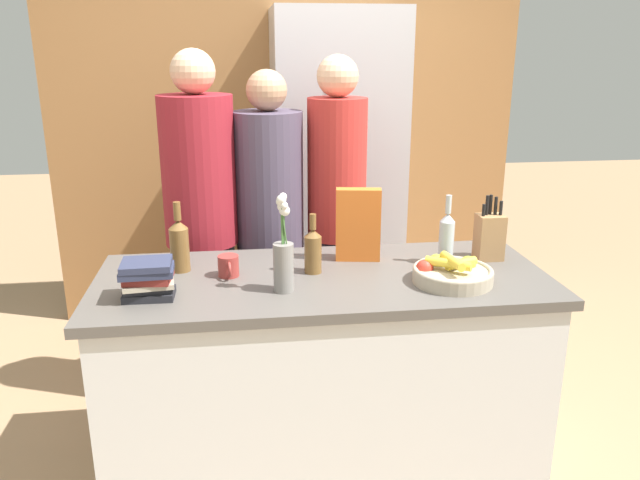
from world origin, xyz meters
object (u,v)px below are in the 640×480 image
object	(u,v)px
bottle_wine	(179,244)
fruit_bowl	(452,273)
book_stack	(148,279)
person_at_sink	(201,214)
flower_vase	(283,257)
person_in_red_tee	(337,207)
bottle_oil	(446,237)
refrigerator	(336,178)
coffee_mug	(228,266)
cereal_box	(358,225)
person_in_blue	(270,220)
bottle_vinegar	(313,250)
knife_block	(489,236)

from	to	relation	value
bottle_wine	fruit_bowl	bearing A→B (deg)	-14.19
book_stack	person_at_sink	xyz separation A→B (m)	(0.15, 0.80, 0.03)
flower_vase	person_in_red_tee	size ratio (longest dim) A/B	0.22
book_stack	bottle_oil	bearing A→B (deg)	10.82
refrigerator	person_in_red_tee	world-z (taller)	refrigerator
fruit_bowl	bottle_wine	world-z (taller)	bottle_wine
refrigerator	coffee_mug	bearing A→B (deg)	-114.94
fruit_bowl	cereal_box	size ratio (longest dim) A/B	1.00
cereal_box	person_at_sink	distance (m)	0.83
bottle_oil	person_in_blue	xyz separation A→B (m)	(-0.70, 0.62, -0.07)
bottle_oil	person_in_blue	world-z (taller)	person_in_blue
fruit_bowl	flower_vase	distance (m)	0.65
book_stack	person_at_sink	world-z (taller)	person_at_sink
bottle_vinegar	bottle_wine	distance (m)	0.54
refrigerator	flower_vase	world-z (taller)	refrigerator
person_at_sink	person_in_blue	bearing A→B (deg)	-6.87
flower_vase	coffee_mug	world-z (taller)	flower_vase
fruit_bowl	flower_vase	bearing A→B (deg)	-179.37
refrigerator	book_stack	size ratio (longest dim) A/B	10.21
fruit_bowl	bottle_oil	distance (m)	0.23
flower_vase	person_in_blue	distance (m)	0.84
knife_block	cereal_box	world-z (taller)	cereal_box
refrigerator	coffee_mug	distance (m)	1.53
flower_vase	person_at_sink	world-z (taller)	person_at_sink
coffee_mug	bottle_vinegar	distance (m)	0.34
cereal_box	coffee_mug	world-z (taller)	cereal_box
cereal_box	bottle_oil	size ratio (longest dim) A/B	1.05
coffee_mug	bottle_wine	bearing A→B (deg)	154.83
coffee_mug	flower_vase	bearing A→B (deg)	-41.36
cereal_box	bottle_wine	distance (m)	0.74
flower_vase	bottle_wine	distance (m)	0.48
cereal_box	person_in_red_tee	world-z (taller)	person_in_red_tee
fruit_bowl	person_at_sink	bearing A→B (deg)	141.53
bottle_wine	person_in_blue	world-z (taller)	person_in_blue
bottle_oil	person_in_red_tee	bearing A→B (deg)	119.95
bottle_wine	person_in_red_tee	bearing A→B (deg)	38.44
bottle_vinegar	flower_vase	bearing A→B (deg)	-125.50
bottle_wine	coffee_mug	bearing A→B (deg)	-25.17
bottle_wine	person_at_sink	xyz separation A→B (m)	(0.06, 0.52, -0.01)
flower_vase	bottle_vinegar	world-z (taller)	flower_vase
refrigerator	bottle_wine	bearing A→B (deg)	-122.88
cereal_box	bottle_vinegar	size ratio (longest dim) A/B	1.27
knife_block	flower_vase	size ratio (longest dim) A/B	0.74
fruit_bowl	bottle_vinegar	xyz separation A→B (m)	(-0.52, 0.18, 0.06)
flower_vase	bottle_vinegar	bearing A→B (deg)	54.50
knife_block	cereal_box	bearing A→B (deg)	173.72
coffee_mug	knife_block	bearing A→B (deg)	3.76
coffee_mug	bottle_wine	world-z (taller)	bottle_wine
knife_block	bottle_vinegar	size ratio (longest dim) A/B	1.14
refrigerator	bottle_oil	world-z (taller)	refrigerator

